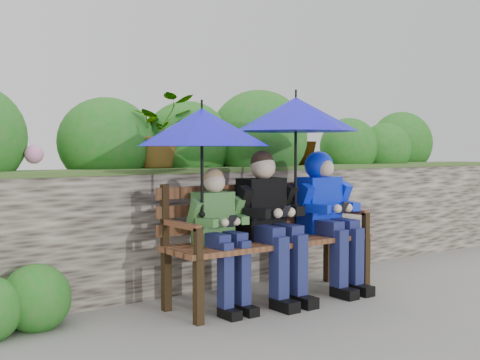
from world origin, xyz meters
TOP-DOWN VIEW (x-y plane):
  - ground at (0.00, 0.00)m, footprint 60.00×60.00m
  - garden_backdrop at (-0.07, 1.59)m, footprint 8.00×2.86m
  - park_bench at (0.23, 0.07)m, footprint 1.77×0.52m
  - boy_left at (-0.26, -0.00)m, footprint 0.43×0.50m
  - boy_middle at (0.20, -0.02)m, footprint 0.53×0.61m
  - boy_right at (0.83, -0.00)m, footprint 0.52×0.63m
  - umbrella_left at (-0.42, -0.02)m, footprint 0.97×0.97m
  - umbrella_right at (0.45, -0.04)m, footprint 1.00×1.00m

SIDE VIEW (x-z plane):
  - ground at x=0.00m, z-range 0.00..0.00m
  - park_bench at x=0.23m, z-range 0.06..1.00m
  - boy_left at x=-0.26m, z-range 0.08..1.12m
  - garden_backdrop at x=-0.07m, z-range -0.26..1.52m
  - boy_middle at x=0.20m, z-range 0.07..1.24m
  - boy_right at x=0.83m, z-range 0.11..1.28m
  - umbrella_left at x=-0.42m, z-range 0.92..1.76m
  - umbrella_right at x=0.45m, z-range 0.99..1.93m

